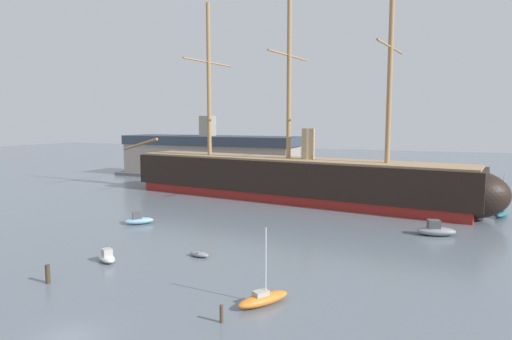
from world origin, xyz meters
TOP-DOWN VIEW (x-y plane):
  - ground_plane at (0.00, 0.00)m, footprint 400.00×400.00m
  - tall_ship at (-2.74, 54.08)m, footprint 75.92×20.06m
  - motorboat_foreground_left at (-8.71, 13.77)m, footprint 3.49×2.86m
  - sailboat_foreground_right at (9.86, 9.98)m, footprint 3.65×4.71m
  - dinghy_near_centre at (-0.81, 18.73)m, footprint 2.44×1.34m
  - motorboat_mid_left at (-15.89, 28.42)m, footprint 3.99×3.87m
  - motorboat_alongside_stern at (22.07, 37.51)m, footprint 5.01×3.06m
  - dinghy_far_left at (-29.01, 57.05)m, footprint 1.91×0.98m
  - sailboat_far_right at (31.03, 52.97)m, footprint 3.09×5.11m
  - dinghy_distant_centre at (1.33, 65.51)m, footprint 2.67×2.56m
  - mooring_piling_nearest at (-9.32, 7.03)m, footprint 0.42×0.42m
  - mooring_piling_left_pair at (8.26, 6.05)m, footprint 0.27×0.27m
  - dockside_warehouse_left at (-31.59, 77.92)m, footprint 48.92×13.72m

SIDE VIEW (x-z plane):
  - ground_plane at x=0.00m, z-range 0.00..0.00m
  - dinghy_far_left at x=-29.01m, z-range 0.00..0.44m
  - dinghy_near_centre at x=-0.81m, z-range 0.00..0.55m
  - dinghy_distant_centre at x=1.33m, z-range 0.00..0.61m
  - motorboat_foreground_left at x=-8.71m, z-range -0.20..1.17m
  - sailboat_foreground_right at x=9.86m, z-range -2.53..3.55m
  - sailboat_far_right at x=31.03m, z-range -2.66..3.73m
  - motorboat_mid_left at x=-15.89m, z-range -0.24..1.40m
  - mooring_piling_left_pair at x=8.26m, z-range 0.00..1.29m
  - motorboat_alongside_stern at x=22.07m, z-range -0.29..1.67m
  - mooring_piling_nearest at x=-9.32m, z-range 0.00..1.64m
  - tall_ship at x=-2.74m, z-range -14.32..22.30m
  - dockside_warehouse_left at x=-31.59m, z-range -2.51..12.88m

